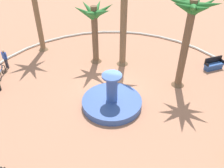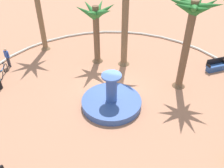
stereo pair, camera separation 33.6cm
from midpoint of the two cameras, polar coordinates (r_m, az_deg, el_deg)
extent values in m
plane|color=tan|center=(17.08, -0.55, -1.88)|extent=(80.00, 80.00, 0.00)
torus|color=silver|center=(17.02, -0.56, -1.62)|extent=(20.37, 20.37, 0.20)
cylinder|color=#38569E|center=(15.84, -0.63, -4.38)|extent=(3.89, 3.89, 0.45)
cylinder|color=#236093|center=(15.87, -0.63, -4.48)|extent=(3.43, 3.43, 0.34)
cylinder|color=#38569E|center=(15.13, -0.66, -1.11)|extent=(0.70, 0.70, 1.82)
cylinder|color=#3D5FAD|center=(14.57, -0.69, 1.93)|extent=(1.25, 1.25, 0.12)
cylinder|color=brown|center=(19.56, -4.53, 11.29)|extent=(0.49, 0.49, 4.70)
cone|color=brown|center=(20.52, -4.26, 5.96)|extent=(0.93, 0.93, 0.50)
cone|color=#337F38|center=(18.14, -5.75, 16.12)|extent=(1.76, 0.59, 1.17)
cone|color=#337F38|center=(18.30, -3.01, 16.46)|extent=(1.20, 1.83, 1.14)
cone|color=#337F38|center=(19.00, -2.56, 17.01)|extent=(1.46, 1.74, 1.26)
cone|color=#337F38|center=(19.48, -3.99, 17.49)|extent=(1.75, 0.58, 1.23)
cone|color=#337F38|center=(19.41, -6.17, 17.35)|extent=(1.45, 1.76, 1.21)
cone|color=#337F38|center=(18.83, -7.08, 16.47)|extent=(1.18, 1.80, 1.33)
cylinder|color=brown|center=(16.78, 16.26, 8.35)|extent=(0.49, 0.49, 6.19)
cone|color=brown|center=(18.21, 14.79, 0.43)|extent=(0.94, 0.94, 0.50)
cone|color=#28702D|center=(14.98, 18.07, 16.70)|extent=(1.74, 0.61, 1.00)
cone|color=#28702D|center=(15.19, 19.55, 16.27)|extent=(1.73, 1.43, 1.18)
cone|color=#28702D|center=(15.62, 20.98, 16.97)|extent=(0.87, 1.79, 0.96)
cone|color=#28702D|center=(16.11, 20.35, 17.00)|extent=(1.27, 1.77, 1.25)
cone|color=#28702D|center=(16.45, 18.86, 17.93)|extent=(1.81, 1.02, 1.13)
cone|color=#28702D|center=(16.13, 15.68, 18.53)|extent=(1.40, 1.75, 0.95)
cone|color=#28702D|center=(15.64, 15.11, 18.02)|extent=(0.75, 1.77, 0.99)
cone|color=#28702D|center=(15.26, 15.81, 17.11)|extent=(1.58, 1.64, 1.15)
cylinder|color=brown|center=(18.75, 2.18, 13.43)|extent=(0.51, 0.51, 6.60)
cone|color=brown|center=(20.12, 1.98, 5.39)|extent=(0.96, 0.96, 0.50)
cylinder|color=brown|center=(22.03, -17.69, 15.27)|extent=(0.46, 0.46, 6.56)
cone|color=brown|center=(23.20, -16.34, 8.30)|extent=(0.87, 0.87, 0.50)
cube|color=#335BA8|center=(20.89, 22.50, 4.31)|extent=(1.36, 1.58, 0.12)
cube|color=black|center=(20.87, 22.33, 5.30)|extent=(1.02, 1.33, 0.50)
cube|color=#2B4E8F|center=(21.01, 22.34, 3.72)|extent=(1.25, 1.45, 0.39)
cube|color=black|center=(21.30, 24.12, 4.95)|extent=(0.41, 0.33, 0.24)
cube|color=black|center=(20.35, 20.98, 4.31)|extent=(0.41, 0.33, 0.24)
torus|color=black|center=(20.70, -24.63, 3.13)|extent=(0.70, 0.29, 0.72)
cylinder|color=#1E66B2|center=(20.19, -25.21, 2.91)|extent=(0.91, 0.36, 0.05)
cylinder|color=#1E66B2|center=(20.39, -25.02, 3.80)|extent=(0.04, 0.04, 0.30)
cube|color=black|center=(20.31, -25.14, 4.20)|extent=(0.22, 0.16, 0.06)
cylinder|color=#33333D|center=(21.39, -24.18, 4.54)|extent=(0.14, 0.14, 0.85)
cylinder|color=#33333D|center=(21.26, -23.86, 4.43)|extent=(0.14, 0.14, 0.85)
cube|color=#2D4CA5|center=(21.00, -24.48, 6.12)|extent=(0.27, 0.37, 0.56)
sphere|color=tan|center=(20.82, -24.75, 7.06)|extent=(0.22, 0.22, 0.22)
cylinder|color=#2D4CA5|center=(21.16, -24.87, 6.24)|extent=(0.09, 0.09, 0.53)
cylinder|color=#2D4CA5|center=(20.84, -24.09, 5.99)|extent=(0.09, 0.09, 0.53)
camera|label=1|loc=(0.17, -90.60, -0.43)|focal=38.80mm
camera|label=2|loc=(0.17, 89.40, 0.43)|focal=38.80mm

